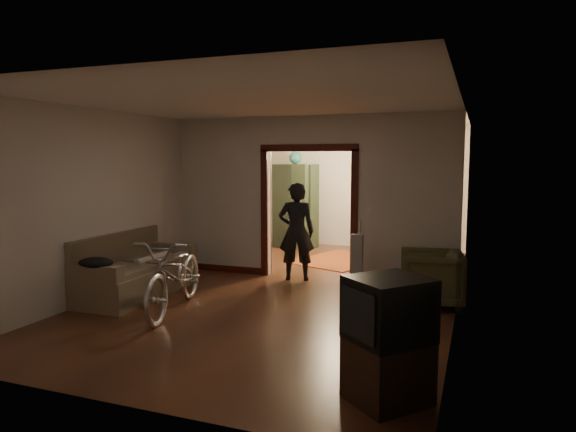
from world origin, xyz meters
The scene contains 24 objects.
floor centered at (0.00, 0.00, 0.00)m, with size 5.00×8.50×0.01m, color #3A1D12.
ceiling centered at (0.00, 0.00, 2.80)m, with size 5.00×8.50×0.01m, color white.
wall_back centered at (0.00, 4.25, 1.40)m, with size 5.00×0.02×2.80m, color beige.
wall_left centered at (-2.50, 0.00, 1.40)m, with size 0.02×8.50×2.80m, color beige.
wall_right centered at (2.50, 0.00, 1.40)m, with size 0.02×8.50×2.80m, color beige.
partition_wall centered at (0.00, 0.75, 1.40)m, with size 5.00×0.14×2.80m, color beige.
door_casing centered at (0.00, 0.75, 1.10)m, with size 1.74×0.20×2.32m, color #3A120D.
far_window centered at (0.70, 4.21, 1.55)m, with size 0.98×0.06×1.28m, color black.
chandelier centered at (0.00, 2.50, 2.35)m, with size 0.24×0.24×0.24m, color #FFE0A5.
light_switch centered at (1.05, 0.68, 1.25)m, with size 0.08×0.01×0.12m, color silver.
sofa centered at (-2.12, -1.25, 0.47)m, with size 0.92×2.05×0.94m, color brown.
rolled_paper centered at (-2.02, -0.95, 0.53)m, with size 0.10×0.10×0.80m, color beige.
jacket centered at (-2.07, -2.16, 0.68)m, with size 0.50×0.37×0.15m, color black.
bicycle centered at (-1.08, -1.77, 0.52)m, with size 0.69×1.97×1.03m, color silver.
armchair centered at (2.14, -0.22, 0.39)m, with size 0.84×0.86×0.78m, color #4A4829.
tv_stand centered at (2.06, -3.38, 0.28)m, with size 0.61×0.56×0.56m, color black.
crt_tv centered at (2.06, -3.38, 0.81)m, with size 0.63×0.56×0.54m, color black.
vacuum centered at (0.96, 0.25, 0.45)m, with size 0.27×0.22×0.90m, color gray.
person centered at (-0.17, 0.55, 0.84)m, with size 0.61×0.40×1.68m, color black.
oriental_rug centered at (0.10, 2.47, 0.01)m, with size 1.44×1.89×0.01m, color maroon.
locker centered at (-1.31, 3.69, 0.98)m, with size 0.98×0.54×1.96m, color #23311D.
globe centered at (-1.31, 3.69, 1.94)m, with size 0.30×0.30×0.30m, color #1E5972.
desk centered at (0.93, 3.84, 0.36)m, with size 0.97×0.55×0.72m, color black.
desk_chair centered at (0.68, 3.15, 0.45)m, with size 0.40×0.40×0.90m, color black.
Camera 1 is at (2.74, -7.62, 2.06)m, focal length 32.00 mm.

